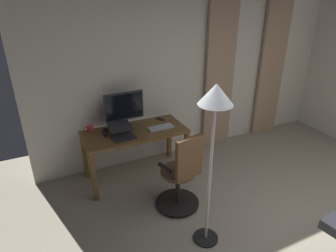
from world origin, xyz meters
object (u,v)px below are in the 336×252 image
object	(u,v)px
computer_monitor	(124,107)
cell_phone_face_up	(105,130)
computer_mouse	(105,134)
cell_phone_by_monitor	(160,119)
computer_keyboard	(161,127)
laptop	(122,133)
desk	(135,137)
office_chair	(181,176)
floor_lamp	(215,114)
mug_tea	(90,129)

from	to	relation	value
computer_monitor	cell_phone_face_up	xyz separation A→B (m)	(0.30, 0.03, -0.29)
computer_mouse	cell_phone_by_monitor	bearing A→B (deg)	-170.07
computer_keyboard	laptop	world-z (taller)	laptop
desk	computer_monitor	distance (m)	0.45
office_chair	computer_mouse	world-z (taller)	office_chair
laptop	floor_lamp	distance (m)	1.66
desk	office_chair	xyz separation A→B (m)	(-0.26, 0.92, -0.16)
office_chair	floor_lamp	bearing A→B (deg)	-100.70
laptop	cell_phone_face_up	distance (m)	0.33
computer_mouse	cell_phone_by_monitor	xyz separation A→B (m)	(-0.90, -0.16, -0.01)
laptop	computer_keyboard	bearing A→B (deg)	177.14
office_chair	computer_monitor	xyz separation A→B (m)	(0.32, -1.14, 0.55)
mug_tea	computer_monitor	bearing A→B (deg)	176.42
desk	floor_lamp	xyz separation A→B (m)	(-0.26, 1.51, 0.88)
desk	cell_phone_face_up	bearing A→B (deg)	-27.23
laptop	cell_phone_by_monitor	bearing A→B (deg)	-161.18
computer_keyboard	desk	bearing A→B (deg)	-11.72
laptop	computer_mouse	distance (m)	0.25
desk	computer_keyboard	size ratio (longest dim) A/B	3.91
office_chair	laptop	xyz separation A→B (m)	(0.47, -0.83, 0.32)
laptop	floor_lamp	xyz separation A→B (m)	(-0.47, 1.42, 0.73)
office_chair	floor_lamp	size ratio (longest dim) A/B	0.59
cell_phone_by_monitor	computer_keyboard	bearing A→B (deg)	39.65
computer_keyboard	cell_phone_face_up	world-z (taller)	computer_keyboard
cell_phone_face_up	laptop	bearing A→B (deg)	141.22
computer_mouse	floor_lamp	bearing A→B (deg)	113.38
computer_monitor	computer_keyboard	size ratio (longest dim) A/B	1.53
computer_keyboard	computer_monitor	bearing A→B (deg)	-34.04
mug_tea	cell_phone_by_monitor	bearing A→B (deg)	178.05
cell_phone_face_up	floor_lamp	size ratio (longest dim) A/B	0.08
computer_monitor	cell_phone_by_monitor	distance (m)	0.63
office_chair	mug_tea	size ratio (longest dim) A/B	7.89
office_chair	mug_tea	world-z (taller)	office_chair
office_chair	computer_keyboard	bearing A→B (deg)	71.49
laptop	floor_lamp	bearing A→B (deg)	103.95
computer_keyboard	mug_tea	size ratio (longest dim) A/B	2.73
cell_phone_by_monitor	mug_tea	bearing A→B (deg)	-28.56
laptop	mug_tea	bearing A→B (deg)	-47.99
cell_phone_face_up	mug_tea	xyz separation A→B (m)	(0.20, -0.06, 0.04)
floor_lamp	computer_keyboard	bearing A→B (deg)	-94.07
desk	laptop	bearing A→B (deg)	23.85
computer_keyboard	cell_phone_by_monitor	xyz separation A→B (m)	(-0.13, -0.29, -0.01)
computer_keyboard	laptop	size ratio (longest dim) A/B	1.05
mug_tea	floor_lamp	distance (m)	2.08
desk	cell_phone_by_monitor	xyz separation A→B (m)	(-0.49, -0.21, 0.10)
computer_monitor	laptop	bearing A→B (deg)	64.67
computer_keyboard	floor_lamp	size ratio (longest dim) A/B	0.20
office_chair	cell_phone_face_up	xyz separation A→B (m)	(0.63, -1.11, 0.27)
desk	computer_monitor	xyz separation A→B (m)	(0.06, -0.21, 0.39)
laptop	computer_mouse	bearing A→B (deg)	-40.01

